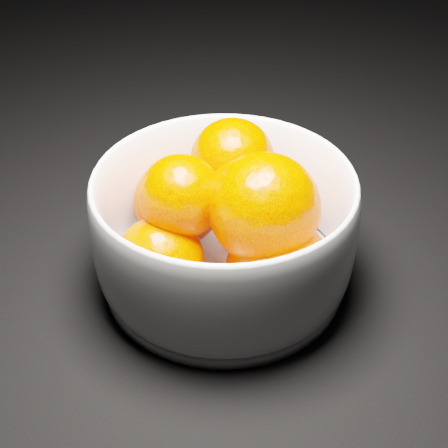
{
  "coord_description": "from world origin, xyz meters",
  "views": [
    {
      "loc": [
        -0.21,
        -0.68,
        0.4
      ],
      "look_at": [
        -0.25,
        -0.25,
        0.06
      ],
      "focal_mm": 50.0,
      "sensor_mm": 36.0,
      "label": 1
    }
  ],
  "objects": [
    {
      "name": "ground",
      "position": [
        0.0,
        0.0,
        0.0
      ],
      "size": [
        3.0,
        3.0,
        0.0
      ],
      "primitive_type": "cube",
      "color": "black",
      "rests_on": "ground"
    },
    {
      "name": "orange_pile",
      "position": [
        -0.24,
        -0.25,
        0.08
      ],
      "size": [
        0.18,
        0.17,
        0.14
      ],
      "color": "#FF3E00",
      "rests_on": "bowl"
    },
    {
      "name": "bowl",
      "position": [
        -0.25,
        -0.25,
        0.06
      ],
      "size": [
        0.23,
        0.23,
        0.11
      ],
      "rotation": [
        0.0,
        0.0,
        -0.17
      ],
      "color": "white",
      "rests_on": "ground"
    }
  ]
}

